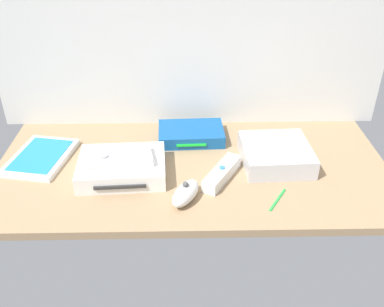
{
  "coord_description": "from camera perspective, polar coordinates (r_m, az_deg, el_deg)",
  "views": [
    {
      "loc": [
        -1.79,
        -91.44,
        61.37
      ],
      "look_at": [
        0.0,
        0.0,
        4.0
      ],
      "focal_mm": 40.43,
      "sensor_mm": 36.0,
      "label": 1
    }
  ],
  "objects": [
    {
      "name": "stylus_pen",
      "position": [
        1.01,
        11.23,
        -5.9
      ],
      "size": [
        5.37,
        8.0,
        0.7
      ],
      "primitive_type": "cylinder",
      "rotation": [
        0.0,
        1.57,
        1.01
      ],
      "color": "green",
      "rests_on": "ground_plane"
    },
    {
      "name": "remote_classic_pad",
      "position": [
        1.05,
        -9.3,
        -0.65
      ],
      "size": [
        15.65,
        10.57,
        2.4
      ],
      "rotation": [
        0.0,
        0.0,
        0.19
      ],
      "color": "white",
      "rests_on": "game_console"
    },
    {
      "name": "game_case",
      "position": [
        1.19,
        -19.3,
        -0.46
      ],
      "size": [
        16.92,
        21.21,
        1.56
      ],
      "rotation": [
        0.0,
        0.0,
        -0.19
      ],
      "color": "white",
      "rests_on": "ground_plane"
    },
    {
      "name": "game_console",
      "position": [
        1.07,
        -9.21,
        -1.8
      ],
      "size": [
        21.88,
        17.41,
        4.4
      ],
      "rotation": [
        0.0,
        0.0,
        0.06
      ],
      "color": "white",
      "rests_on": "ground_plane"
    },
    {
      "name": "remote_nunchuk",
      "position": [
        0.98,
        -0.85,
        -5.23
      ],
      "size": [
        8.51,
        10.9,
        5.1
      ],
      "rotation": [
        0.0,
        0.0,
        -0.48
      ],
      "color": "white",
      "rests_on": "ground_plane"
    },
    {
      "name": "mini_computer",
      "position": [
        1.12,
        11.02,
        -0.08
      ],
      "size": [
        17.82,
        17.82,
        5.3
      ],
      "rotation": [
        0.0,
        0.0,
        0.05
      ],
      "color": "silver",
      "rests_on": "ground_plane"
    },
    {
      "name": "network_router",
      "position": [
        1.21,
        -0.35,
        2.61
      ],
      "size": [
        18.48,
        12.93,
        3.4
      ],
      "rotation": [
        0.0,
        0.0,
        0.04
      ],
      "color": "#145193",
      "rests_on": "ground_plane"
    },
    {
      "name": "back_wall",
      "position": [
        1.2,
        -0.24,
        17.9
      ],
      "size": [
        110.0,
        1.2,
        64.0
      ],
      "primitive_type": "cube",
      "color": "silver",
      "rests_on": "ground"
    },
    {
      "name": "remote_wand",
      "position": [
        1.05,
        3.96,
        -2.62
      ],
      "size": [
        10.53,
        14.61,
        3.4
      ],
      "rotation": [
        0.0,
        0.0,
        -0.53
      ],
      "color": "white",
      "rests_on": "ground_plane"
    },
    {
      "name": "ground_plane",
      "position": [
        1.11,
        0.0,
        -2.19
      ],
      "size": [
        100.0,
        48.0,
        2.0
      ],
      "primitive_type": "cube",
      "color": "#9E7F5B",
      "rests_on": "ground"
    }
  ]
}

